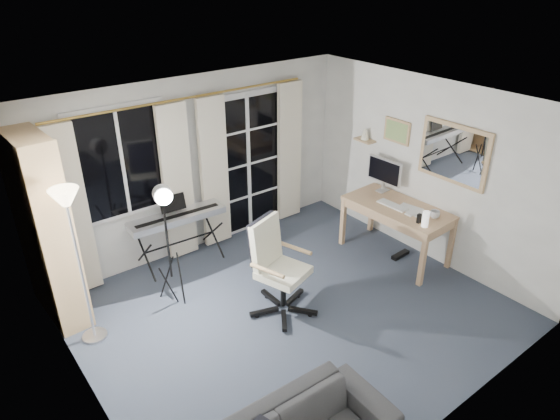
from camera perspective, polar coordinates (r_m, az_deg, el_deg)
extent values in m
cube|color=#333B4B|center=(5.94, 1.42, -11.62)|extent=(4.50, 4.00, 0.02)
cube|color=white|center=(6.27, -17.71, 5.21)|extent=(1.20, 0.06, 1.40)
cube|color=black|center=(6.24, -17.61, 5.13)|extent=(1.10, 0.02, 1.30)
cube|color=white|center=(6.23, -17.57, 5.10)|extent=(0.04, 0.03, 1.30)
cube|color=white|center=(7.19, -3.81, 5.18)|extent=(1.32, 0.06, 2.11)
cube|color=black|center=(7.01, -5.70, 4.53)|extent=(0.55, 0.02, 1.95)
cube|color=black|center=(7.32, -1.73, 5.66)|extent=(0.55, 0.02, 1.95)
cube|color=white|center=(7.16, -3.62, 5.09)|extent=(0.05, 0.04, 2.05)
cube|color=white|center=(7.35, -3.52, 1.65)|extent=(1.15, 0.03, 0.03)
cube|color=white|center=(7.15, -3.63, 5.27)|extent=(1.15, 0.03, 0.03)
cube|color=white|center=(6.98, -3.75, 9.09)|extent=(1.15, 0.03, 0.03)
cylinder|color=gold|center=(6.34, -10.59, 12.48)|extent=(3.50, 0.03, 0.03)
cube|color=#F4EBC8|center=(6.17, -22.81, -0.34)|extent=(0.40, 0.07, 2.10)
cube|color=#F4EBC8|center=(6.56, -11.64, 2.97)|extent=(0.40, 0.07, 2.10)
cube|color=#F4EBC8|center=(6.80, -7.53, 4.17)|extent=(0.40, 0.07, 2.10)
cube|color=#F4EBC8|center=(7.48, 1.08, 6.58)|extent=(0.40, 0.07, 2.10)
cube|color=tan|center=(5.49, -23.79, -3.83)|extent=(0.35, 0.05, 2.18)
cube|color=tan|center=(6.35, -26.66, -0.25)|extent=(0.35, 0.05, 2.18)
cube|color=tan|center=(5.89, -26.77, -2.38)|extent=(0.08, 0.98, 2.18)
cube|color=tan|center=(6.46, -23.47, -10.16)|extent=(0.40, 1.00, 0.03)
cube|color=tan|center=(6.24, -24.15, -7.18)|extent=(0.40, 1.00, 0.03)
cube|color=tan|center=(6.03, -24.89, -3.91)|extent=(0.40, 1.00, 0.03)
cube|color=tan|center=(5.84, -25.67, -0.41)|extent=(0.40, 1.00, 0.03)
cube|color=tan|center=(5.68, -26.49, 3.30)|extent=(0.40, 1.00, 0.03)
cube|color=tan|center=(5.53, -27.49, 7.73)|extent=(0.40, 1.00, 0.03)
cube|color=beige|center=(5.82, -22.96, -7.65)|extent=(0.25, 0.08, 0.28)
cube|color=#AC474C|center=(5.93, -23.26, -7.41)|extent=(0.25, 0.06, 0.22)
cube|color=#2E2E2E|center=(5.99, -23.57, -6.90)|extent=(0.25, 0.05, 0.25)
cube|color=#AC474C|center=(6.05, -23.90, -6.26)|extent=(0.25, 0.05, 0.32)
cube|color=beige|center=(6.13, -24.09, -6.19)|extent=(0.25, 0.07, 0.25)
cube|color=#9A462C|center=(6.22, -24.39, -5.75)|extent=(0.25, 0.05, 0.26)
cube|color=#3C7AB6|center=(6.29, -24.64, -5.41)|extent=(0.25, 0.06, 0.27)
cube|color=#AC474C|center=(6.37, -24.89, -5.09)|extent=(0.25, 0.05, 0.25)
cube|color=#9A462C|center=(6.44, -25.11, -4.77)|extent=(0.25, 0.07, 0.26)
cube|color=#2E2E2E|center=(6.52, -25.41, -4.29)|extent=(0.25, 0.04, 0.29)
cube|color=#3C7AB6|center=(5.61, -23.73, -4.07)|extent=(0.25, 0.05, 0.30)
cube|color=#2E2E2E|center=(5.68, -23.98, -3.78)|extent=(0.25, 0.08, 0.29)
cube|color=#2E2E2E|center=(5.78, -24.29, -3.52)|extent=(0.25, 0.05, 0.25)
cube|color=#3C7AB6|center=(5.86, -24.53, -3.27)|extent=(0.25, 0.05, 0.23)
cube|color=#3C7AB6|center=(5.92, -24.78, -2.89)|extent=(0.25, 0.05, 0.25)
cube|color=#2E2E2E|center=(5.98, -25.07, -2.39)|extent=(0.25, 0.05, 0.30)
cube|color=#2E2E2E|center=(6.06, -25.24, -2.35)|extent=(0.25, 0.06, 0.24)
cube|color=#ECAB58|center=(6.14, -25.52, -1.96)|extent=(0.25, 0.06, 0.25)
cube|color=#AC474C|center=(6.22, -25.77, -1.60)|extent=(0.25, 0.04, 0.27)
cube|color=#2E2E2E|center=(6.29, -25.96, -1.40)|extent=(0.25, 0.04, 0.25)
cube|color=#9A462C|center=(5.42, -24.54, -0.27)|extent=(0.25, 0.05, 0.31)
cube|color=#2E2E2E|center=(5.51, -24.74, -0.30)|extent=(0.25, 0.04, 0.24)
cube|color=beige|center=(5.56, -25.07, 0.39)|extent=(0.25, 0.05, 0.33)
cube|color=beige|center=(5.63, -25.29, 0.53)|extent=(0.25, 0.05, 0.30)
cube|color=#AC474C|center=(5.72, -25.48, 0.55)|extent=(0.25, 0.05, 0.24)
cube|color=#3C7AB6|center=(5.79, -25.72, 0.85)|extent=(0.25, 0.06, 0.25)
cylinder|color=#B2B2B7|center=(5.95, -20.39, -13.31)|extent=(0.26, 0.26, 0.03)
cylinder|color=#B2B2B7|center=(5.47, -21.78, -6.62)|extent=(0.03, 0.03, 1.64)
cone|color=#FFE5B2|center=(5.08, -23.38, 1.34)|extent=(0.28, 0.28, 0.17)
cylinder|color=black|center=(6.56, -15.24, -4.79)|extent=(0.06, 0.61, 0.55)
cylinder|color=black|center=(6.56, -15.24, -4.79)|extent=(0.06, 0.61, 0.55)
cylinder|color=black|center=(6.87, -7.74, -2.47)|extent=(0.06, 0.61, 0.55)
cylinder|color=black|center=(6.87, -7.74, -2.47)|extent=(0.06, 0.61, 0.55)
cylinder|color=black|center=(6.70, -11.40, -3.61)|extent=(0.97, 0.07, 0.02)
cube|color=silver|center=(6.52, -11.69, -0.83)|extent=(1.27, 0.38, 0.09)
cube|color=white|center=(6.44, -11.44, -0.83)|extent=(1.17, 0.20, 0.01)
cube|color=black|center=(6.47, -11.59, -0.63)|extent=(1.13, 0.14, 0.01)
cube|color=black|center=(6.53, -12.17, 0.77)|extent=(0.34, 0.09, 0.21)
cylinder|color=black|center=(6.07, -11.24, -7.77)|extent=(0.08, 0.24, 0.63)
cylinder|color=black|center=(6.13, -12.85, -7.60)|extent=(0.18, 0.18, 0.63)
cylinder|color=black|center=(5.98, -12.52, -8.52)|extent=(0.24, 0.08, 0.63)
cylinder|color=black|center=(5.74, -12.80, -2.95)|extent=(0.03, 0.03, 1.08)
cylinder|color=silver|center=(5.45, -13.27, 1.71)|extent=(0.23, 0.16, 0.21)
cylinder|color=white|center=(5.39, -13.14, 1.43)|extent=(0.18, 0.07, 0.18)
cube|color=black|center=(6.07, 1.63, -9.91)|extent=(0.34, 0.16, 0.04)
cylinder|color=black|center=(6.14, 2.06, -9.67)|extent=(0.07, 0.07, 0.05)
cube|color=black|center=(6.06, -1.03, -9.97)|extent=(0.05, 0.34, 0.04)
cylinder|color=black|center=(6.13, -1.51, -9.75)|extent=(0.07, 0.07, 0.05)
cube|color=black|center=(5.85, -1.83, -11.54)|extent=(0.34, 0.16, 0.04)
cylinder|color=black|center=(5.85, -2.65, -11.87)|extent=(0.07, 0.07, 0.05)
cube|color=black|center=(5.73, 0.47, -12.51)|extent=(0.24, 0.31, 0.04)
cylinder|color=black|center=(5.68, 0.50, -13.23)|extent=(0.07, 0.07, 0.05)
cube|color=black|center=(5.87, 2.63, -11.44)|extent=(0.25, 0.31, 0.04)
cylinder|color=black|center=(5.87, 3.46, -11.74)|extent=(0.07, 0.07, 0.05)
cylinder|color=black|center=(5.76, 0.38, -9.09)|extent=(0.08, 0.08, 0.43)
cube|color=white|center=(5.63, 0.39, -7.16)|extent=(0.62, 0.62, 0.09)
cube|color=white|center=(5.57, -1.62, -3.65)|extent=(0.49, 0.27, 0.56)
cube|color=black|center=(5.58, -1.98, -3.34)|extent=(0.46, 0.24, 0.52)
cylinder|color=tan|center=(5.35, -1.47, -6.96)|extent=(0.18, 0.42, 0.05)
cylinder|color=tan|center=(5.74, 1.76, -4.37)|extent=(0.18, 0.42, 0.05)
cube|color=tan|center=(6.76, 13.33, 0.30)|extent=(0.77, 1.44, 0.04)
cube|color=tan|center=(6.79, 13.27, -0.23)|extent=(0.73, 1.40, 0.10)
cube|color=tan|center=(6.40, 15.99, -5.60)|extent=(0.06, 0.06, 0.72)
cube|color=tan|center=(6.87, 18.97, -3.66)|extent=(0.06, 0.06, 0.72)
cube|color=tan|center=(7.08, 7.22, -1.32)|extent=(0.06, 0.06, 0.72)
cube|color=tan|center=(7.51, 10.47, 0.17)|extent=(0.06, 0.06, 0.72)
cube|color=silver|center=(7.14, 11.65, 2.23)|extent=(0.19, 0.13, 0.02)
cube|color=silver|center=(7.09, 11.75, 3.21)|extent=(0.04, 0.03, 0.22)
cube|color=silver|center=(7.03, 11.87, 4.41)|extent=(0.06, 0.55, 0.34)
cube|color=black|center=(7.01, 11.77, 4.37)|extent=(0.03, 0.50, 0.30)
cube|color=white|center=(6.73, 12.73, 0.53)|extent=(0.16, 0.43, 0.02)
cube|color=white|center=(6.54, 14.53, -0.49)|extent=(0.07, 0.10, 0.02)
cube|color=white|center=(6.71, 14.60, 0.15)|extent=(0.27, 0.34, 0.01)
cube|color=white|center=(6.59, 15.84, -0.54)|extent=(0.22, 0.16, 0.00)
cube|color=black|center=(6.36, 15.60, -0.95)|extent=(0.05, 0.04, 0.12)
cylinder|color=white|center=(6.28, 16.28, -1.00)|extent=(0.08, 0.08, 0.20)
cube|color=black|center=(7.09, 13.59, -5.00)|extent=(0.31, 0.10, 0.05)
imported|color=silver|center=(6.54, 17.29, -0.38)|extent=(0.13, 0.10, 0.12)
cube|color=tan|center=(6.46, 19.24, 6.11)|extent=(0.04, 0.94, 0.74)
cube|color=white|center=(6.45, 19.14, 6.08)|extent=(0.01, 0.84, 0.64)
cube|color=tan|center=(6.94, 13.23, 8.77)|extent=(0.03, 0.42, 0.32)
cube|color=#499272|center=(6.93, 13.15, 8.75)|extent=(0.00, 0.36, 0.26)
cube|color=tan|center=(7.28, 9.65, 7.87)|extent=(0.16, 0.30, 0.02)
cone|color=white|center=(7.25, 9.71, 8.54)|extent=(0.12, 0.12, 0.15)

